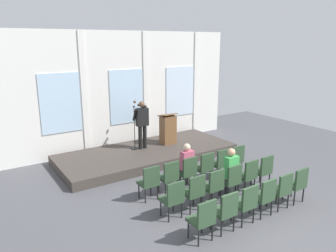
% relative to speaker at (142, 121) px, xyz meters
% --- Properties ---
extents(ground_plane, '(17.70, 17.70, 0.00)m').
position_rel_speaker_xyz_m(ground_plane, '(0.06, -5.47, -1.29)').
color(ground_plane, '#4C4C51').
extents(rear_partition, '(9.23, 0.14, 4.37)m').
position_rel_speaker_xyz_m(rear_partition, '(0.10, 1.33, 0.88)').
color(rear_partition, silver).
rests_on(rear_partition, ground).
extents(stage_platform, '(6.17, 2.57, 0.30)m').
position_rel_speaker_xyz_m(stage_platform, '(0.06, -0.25, -1.14)').
color(stage_platform, '#3F3833').
rests_on(stage_platform, ground).
extents(speaker, '(0.51, 0.69, 1.70)m').
position_rel_speaker_xyz_m(speaker, '(0.00, 0.00, 0.00)').
color(speaker, black).
rests_on(speaker, stage_platform).
extents(mic_stand, '(0.28, 0.28, 1.55)m').
position_rel_speaker_xyz_m(mic_stand, '(-0.25, 0.10, -0.65)').
color(mic_stand, black).
rests_on(mic_stand, stage_platform).
extents(lectern, '(0.60, 0.48, 1.16)m').
position_rel_speaker_xyz_m(lectern, '(1.07, -0.03, -0.43)').
color(lectern, brown).
rests_on(lectern, stage_platform).
extents(chair_r0_c0, '(0.46, 0.44, 0.94)m').
position_rel_speaker_xyz_m(chair_r0_c0, '(-1.46, -3.00, -0.75)').
color(chair_r0_c0, black).
rests_on(chair_r0_c0, ground).
extents(chair_r0_c1, '(0.46, 0.44, 0.94)m').
position_rel_speaker_xyz_m(chair_r0_c1, '(-0.85, -3.00, -0.75)').
color(chair_r0_c1, black).
rests_on(chair_r0_c1, ground).
extents(chair_r0_c2, '(0.46, 0.44, 0.94)m').
position_rel_speaker_xyz_m(chair_r0_c2, '(-0.24, -3.00, -0.75)').
color(chair_r0_c2, black).
rests_on(chair_r0_c2, ground).
extents(audience_r0_c2, '(0.36, 0.39, 1.30)m').
position_rel_speaker_xyz_m(audience_r0_c2, '(-0.24, -2.92, -0.56)').
color(audience_r0_c2, '#2D2D33').
rests_on(audience_r0_c2, ground).
extents(chair_r0_c3, '(0.46, 0.44, 0.94)m').
position_rel_speaker_xyz_m(chair_r0_c3, '(0.37, -3.00, -0.75)').
color(chair_r0_c3, black).
rests_on(chair_r0_c3, ground).
extents(chair_r0_c4, '(0.46, 0.44, 0.94)m').
position_rel_speaker_xyz_m(chair_r0_c4, '(0.98, -3.00, -0.75)').
color(chair_r0_c4, black).
rests_on(chair_r0_c4, ground).
extents(chair_r0_c5, '(0.46, 0.44, 0.94)m').
position_rel_speaker_xyz_m(chair_r0_c5, '(1.59, -3.00, -0.75)').
color(chair_r0_c5, black).
rests_on(chair_r0_c5, ground).
extents(chair_r1_c0, '(0.46, 0.44, 0.94)m').
position_rel_speaker_xyz_m(chair_r1_c0, '(-1.46, -4.08, -0.75)').
color(chair_r1_c0, black).
rests_on(chair_r1_c0, ground).
extents(chair_r1_c1, '(0.46, 0.44, 0.94)m').
position_rel_speaker_xyz_m(chair_r1_c1, '(-0.85, -4.08, -0.75)').
color(chair_r1_c1, black).
rests_on(chair_r1_c1, ground).
extents(chair_r1_c2, '(0.46, 0.44, 0.94)m').
position_rel_speaker_xyz_m(chair_r1_c2, '(-0.24, -4.08, -0.75)').
color(chair_r1_c2, black).
rests_on(chair_r1_c2, ground).
extents(chair_r1_c3, '(0.46, 0.44, 0.94)m').
position_rel_speaker_xyz_m(chair_r1_c3, '(0.37, -4.08, -0.75)').
color(chair_r1_c3, black).
rests_on(chair_r1_c3, ground).
extents(audience_r1_c3, '(0.36, 0.39, 1.36)m').
position_rel_speaker_xyz_m(audience_r1_c3, '(0.37, -4.00, -0.54)').
color(audience_r1_c3, '#2D2D33').
rests_on(audience_r1_c3, ground).
extents(chair_r1_c4, '(0.46, 0.44, 0.94)m').
position_rel_speaker_xyz_m(chair_r1_c4, '(0.98, -4.08, -0.75)').
color(chair_r1_c4, black).
rests_on(chair_r1_c4, ground).
extents(chair_r1_c5, '(0.46, 0.44, 0.94)m').
position_rel_speaker_xyz_m(chair_r1_c5, '(1.59, -4.08, -0.75)').
color(chair_r1_c5, black).
rests_on(chair_r1_c5, ground).
extents(chair_r2_c0, '(0.46, 0.44, 0.94)m').
position_rel_speaker_xyz_m(chair_r2_c0, '(-1.46, -5.16, -0.75)').
color(chair_r2_c0, black).
rests_on(chair_r2_c0, ground).
extents(chair_r2_c1, '(0.46, 0.44, 0.94)m').
position_rel_speaker_xyz_m(chair_r2_c1, '(-0.85, -5.16, -0.75)').
color(chair_r2_c1, black).
rests_on(chair_r2_c1, ground).
extents(chair_r2_c2, '(0.46, 0.44, 0.94)m').
position_rel_speaker_xyz_m(chair_r2_c2, '(-0.24, -5.16, -0.75)').
color(chair_r2_c2, black).
rests_on(chair_r2_c2, ground).
extents(chair_r2_c3, '(0.46, 0.44, 0.94)m').
position_rel_speaker_xyz_m(chair_r2_c3, '(0.37, -5.16, -0.75)').
color(chair_r2_c3, black).
rests_on(chair_r2_c3, ground).
extents(chair_r2_c4, '(0.46, 0.44, 0.94)m').
position_rel_speaker_xyz_m(chair_r2_c4, '(0.98, -5.16, -0.75)').
color(chair_r2_c4, black).
rests_on(chair_r2_c4, ground).
extents(chair_r2_c5, '(0.46, 0.44, 0.94)m').
position_rel_speaker_xyz_m(chair_r2_c5, '(1.59, -5.16, -0.75)').
color(chair_r2_c5, black).
rests_on(chair_r2_c5, ground).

